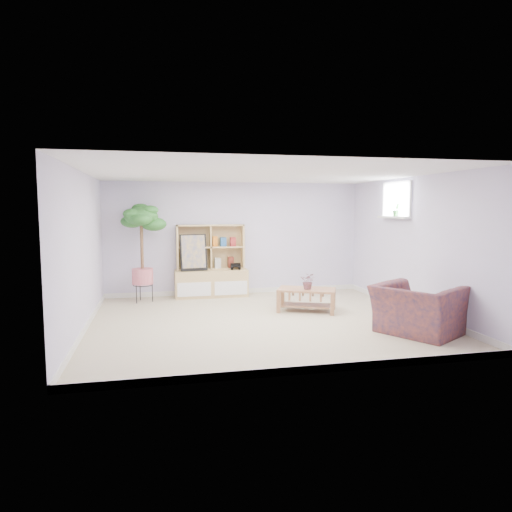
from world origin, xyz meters
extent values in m
cube|color=#C1B891|center=(0.00, 0.00, 0.00)|extent=(5.50, 5.00, 0.01)
cube|color=white|center=(0.00, 0.00, 2.40)|extent=(5.50, 5.00, 0.01)
cube|color=silver|center=(0.00, 2.50, 1.20)|extent=(5.50, 0.01, 2.40)
cube|color=silver|center=(0.00, -2.50, 1.20)|extent=(5.50, 0.01, 2.40)
cube|color=silver|center=(-2.75, 0.00, 1.20)|extent=(0.01, 5.00, 2.40)
cube|color=silver|center=(2.75, 0.00, 1.20)|extent=(0.01, 5.00, 2.40)
cube|color=white|center=(2.67, 0.60, 1.68)|extent=(0.14, 1.00, 0.04)
imported|color=#194F21|center=(0.95, 0.42, 0.56)|extent=(0.35, 0.34, 0.30)
imported|color=#182143|center=(2.05, -1.28, 0.41)|extent=(1.41, 1.46, 0.83)
imported|color=#286824|center=(2.67, 0.52, 1.82)|extent=(0.14, 0.12, 0.24)
camera|label=1|loc=(-1.65, -7.19, 1.84)|focal=32.00mm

